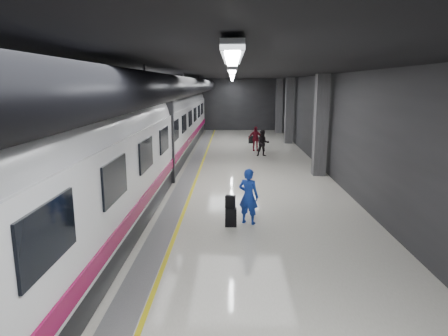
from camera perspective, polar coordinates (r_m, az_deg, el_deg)
ground at (r=16.37m, az=-1.00°, el=-2.47°), size 40.00×40.00×0.00m
platform_hall at (r=16.83m, az=-1.91°, el=10.11°), size 10.02×40.02×4.51m
train at (r=16.42m, az=-12.45°, el=4.66°), size 3.05×38.00×4.05m
traveler_main at (r=11.76m, az=3.52°, el=-4.05°), size 0.72×0.62×1.67m
suitcase_main at (r=11.67m, az=0.99°, el=-7.06°), size 0.33×0.21×0.54m
shoulder_bag at (r=11.56m, az=0.91°, el=-4.85°), size 0.31×0.21×0.37m
traveler_far_a at (r=22.90m, az=5.59°, el=3.54°), size 0.78×0.63×1.51m
traveler_far_b at (r=24.79m, az=4.50°, el=4.21°), size 0.91×0.43×1.51m
suitcase_far at (r=28.03m, az=3.89°, el=4.08°), size 0.36×0.25×0.51m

